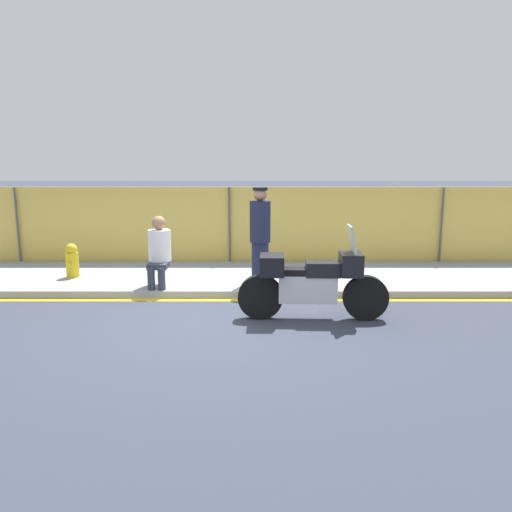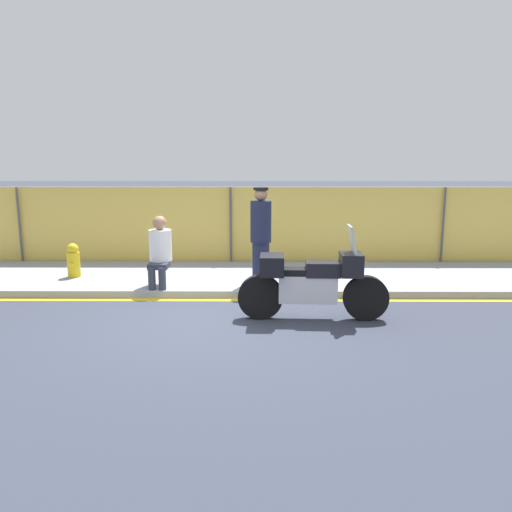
{
  "view_description": "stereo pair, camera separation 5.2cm",
  "coord_description": "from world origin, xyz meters",
  "px_view_note": "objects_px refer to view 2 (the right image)",
  "views": [
    {
      "loc": [
        0.6,
        -7.33,
        2.37
      ],
      "look_at": [
        0.59,
        1.29,
        0.76
      ],
      "focal_mm": 35.0,
      "sensor_mm": 36.0,
      "label": 1
    },
    {
      "loc": [
        0.66,
        -7.33,
        2.37
      ],
      "look_at": [
        0.59,
        1.29,
        0.76
      ],
      "focal_mm": 35.0,
      "sensor_mm": 36.0,
      "label": 2
    }
  ],
  "objects_px": {
    "person_seated_on_curb": "(160,248)",
    "fire_hydrant": "(73,260)",
    "officer_standing": "(261,234)",
    "motorcycle": "(312,282)"
  },
  "relations": [
    {
      "from": "officer_standing",
      "to": "fire_hydrant",
      "type": "height_order",
      "value": "officer_standing"
    },
    {
      "from": "officer_standing",
      "to": "fire_hydrant",
      "type": "bearing_deg",
      "value": 173.61
    },
    {
      "from": "officer_standing",
      "to": "person_seated_on_curb",
      "type": "distance_m",
      "value": 1.89
    },
    {
      "from": "fire_hydrant",
      "to": "officer_standing",
      "type": "bearing_deg",
      "value": -6.39
    },
    {
      "from": "person_seated_on_curb",
      "to": "fire_hydrant",
      "type": "bearing_deg",
      "value": 159.68
    },
    {
      "from": "officer_standing",
      "to": "motorcycle",
      "type": "bearing_deg",
      "value": -67.94
    },
    {
      "from": "person_seated_on_curb",
      "to": "fire_hydrant",
      "type": "height_order",
      "value": "person_seated_on_curb"
    },
    {
      "from": "motorcycle",
      "to": "officer_standing",
      "type": "relative_size",
      "value": 1.28
    },
    {
      "from": "motorcycle",
      "to": "fire_hydrant",
      "type": "bearing_deg",
      "value": 154.68
    },
    {
      "from": "motorcycle",
      "to": "fire_hydrant",
      "type": "height_order",
      "value": "motorcycle"
    }
  ]
}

